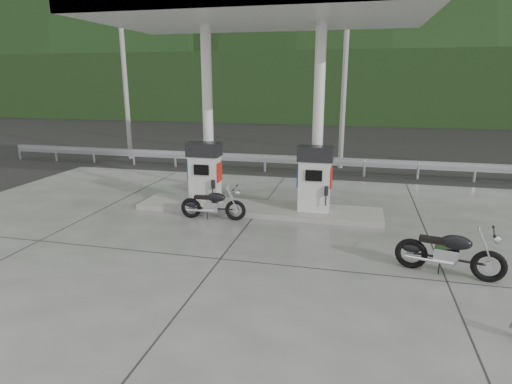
% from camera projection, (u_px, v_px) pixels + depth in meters
% --- Properties ---
extents(ground, '(160.00, 160.00, 0.00)m').
position_uv_depth(ground, '(234.00, 243.00, 10.04)').
color(ground, black).
rests_on(ground, ground).
extents(forecourt_apron, '(18.00, 14.00, 0.02)m').
position_uv_depth(forecourt_apron, '(234.00, 243.00, 10.03)').
color(forecourt_apron, '#60605B').
rests_on(forecourt_apron, ground).
extents(pump_island, '(7.00, 1.40, 0.15)m').
position_uv_depth(pump_island, '(258.00, 209.00, 12.36)').
color(pump_island, gray).
rests_on(pump_island, forecourt_apron).
extents(gas_pump_left, '(0.95, 0.55, 1.80)m').
position_uv_depth(gas_pump_left, '(205.00, 173.00, 12.47)').
color(gas_pump_left, silver).
rests_on(gas_pump_left, pump_island).
extents(gas_pump_right, '(0.95, 0.55, 1.80)m').
position_uv_depth(gas_pump_right, '(315.00, 179.00, 11.75)').
color(gas_pump_right, silver).
rests_on(gas_pump_right, pump_island).
extents(canopy_column_left, '(0.30, 0.30, 5.00)m').
position_uv_depth(canopy_column_left, '(208.00, 116.00, 12.44)').
color(canopy_column_left, white).
rests_on(canopy_column_left, pump_island).
extents(canopy_column_right, '(0.30, 0.30, 5.00)m').
position_uv_depth(canopy_column_right, '(318.00, 119.00, 11.72)').
color(canopy_column_right, white).
rests_on(canopy_column_right, pump_island).
extents(canopy_roof, '(8.50, 5.00, 0.40)m').
position_uv_depth(canopy_roof, '(258.00, 13.00, 11.01)').
color(canopy_roof, white).
rests_on(canopy_roof, canopy_column_left).
extents(guardrail, '(26.00, 0.16, 1.42)m').
position_uv_depth(guardrail, '(289.00, 156.00, 17.37)').
color(guardrail, '#AFB1B7').
rests_on(guardrail, ground).
extents(road, '(60.00, 7.00, 0.01)m').
position_uv_depth(road, '(300.00, 158.00, 20.84)').
color(road, black).
rests_on(road, ground).
extents(utility_pole_a, '(0.22, 0.22, 8.00)m').
position_uv_depth(utility_pole_a, '(124.00, 73.00, 19.74)').
color(utility_pole_a, gray).
rests_on(utility_pole_a, ground).
extents(utility_pole_b, '(0.22, 0.22, 8.00)m').
position_uv_depth(utility_pole_b, '(345.00, 72.00, 17.49)').
color(utility_pole_b, gray).
rests_on(utility_pole_b, ground).
extents(tree_band, '(80.00, 6.00, 6.00)m').
position_uv_depth(tree_band, '(330.00, 87.00, 37.46)').
color(tree_band, black).
rests_on(tree_band, ground).
extents(forested_hills, '(100.00, 40.00, 140.00)m').
position_uv_depth(forested_hills, '(343.00, 104.00, 66.43)').
color(forested_hills, black).
rests_on(forested_hills, ground).
extents(motorcycle_left, '(1.73, 0.64, 0.80)m').
position_uv_depth(motorcycle_left, '(213.00, 205.00, 11.60)').
color(motorcycle_left, black).
rests_on(motorcycle_left, forecourt_apron).
extents(motorcycle_right, '(1.97, 1.00, 0.89)m').
position_uv_depth(motorcycle_right, '(449.00, 253.00, 8.27)').
color(motorcycle_right, black).
rests_on(motorcycle_right, forecourt_apron).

